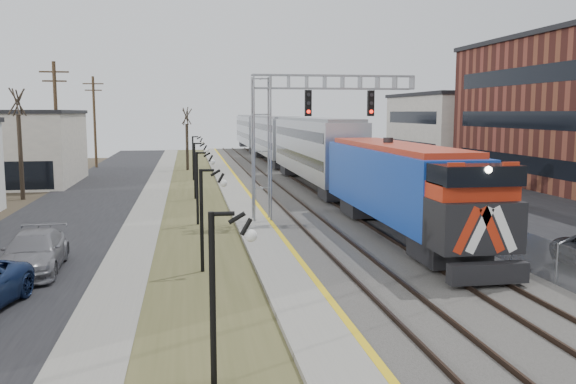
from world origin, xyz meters
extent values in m
cube|color=black|center=(-11.50, 35.00, 0.02)|extent=(7.00, 120.00, 0.04)
cube|color=gray|center=(-7.00, 35.00, 0.04)|extent=(2.00, 120.00, 0.08)
cube|color=#484927|center=(-4.00, 35.00, 0.03)|extent=(4.00, 120.00, 0.06)
cube|color=gray|center=(-1.00, 35.00, 0.12)|extent=(2.00, 120.00, 0.24)
cube|color=#595651|center=(4.00, 35.00, 0.10)|extent=(8.00, 120.00, 0.20)
cube|color=black|center=(16.00, 35.00, 0.02)|extent=(16.00, 120.00, 0.04)
cube|color=gold|center=(-0.12, 35.00, 0.24)|extent=(0.24, 120.00, 0.01)
cube|color=#2D2119|center=(1.25, 35.00, 0.28)|extent=(0.08, 120.00, 0.15)
cube|color=#2D2119|center=(2.75, 35.00, 0.28)|extent=(0.08, 120.00, 0.15)
cube|color=#2D2119|center=(4.75, 35.00, 0.28)|extent=(0.08, 120.00, 0.15)
cube|color=#2D2119|center=(6.25, 35.00, 0.28)|extent=(0.08, 120.00, 0.15)
cube|color=#143EAA|center=(5.50, 22.47, 2.47)|extent=(3.00, 17.00, 4.25)
cube|color=black|center=(5.50, 13.77, 0.70)|extent=(2.80, 0.50, 0.70)
cube|color=#A5A9AF|center=(5.50, 42.77, 3.01)|extent=(3.00, 22.00, 5.33)
cube|color=#A5A9AF|center=(5.50, 65.57, 3.01)|extent=(3.00, 22.00, 5.33)
cube|color=#A5A9AF|center=(5.50, 88.37, 3.01)|extent=(3.00, 22.00, 5.33)
cube|color=gray|center=(-0.50, 28.00, 4.00)|extent=(1.00, 1.00, 8.00)
cube|color=gray|center=(3.50, 28.00, 7.75)|extent=(9.00, 0.80, 0.80)
cube|color=black|center=(2.00, 27.55, 6.60)|extent=(0.35, 0.25, 1.40)
cube|color=black|center=(5.50, 27.55, 6.60)|extent=(0.35, 0.25, 1.40)
cylinder|color=black|center=(-4.00, 8.00, 2.00)|extent=(0.14, 0.14, 4.00)
cylinder|color=black|center=(-4.00, 18.00, 2.00)|extent=(0.14, 0.14, 4.00)
cylinder|color=black|center=(-4.00, 28.00, 2.00)|extent=(0.14, 0.14, 4.00)
cylinder|color=black|center=(-4.00, 38.00, 2.00)|extent=(0.14, 0.14, 4.00)
cylinder|color=black|center=(-4.00, 50.00, 2.00)|extent=(0.14, 0.14, 4.00)
cylinder|color=#4C3823|center=(-14.50, 45.00, 5.00)|extent=(0.28, 0.28, 10.00)
cylinder|color=#4C3823|center=(-14.50, 65.00, 5.00)|extent=(0.28, 0.28, 10.00)
cube|color=gray|center=(8.20, 35.00, 0.80)|extent=(0.04, 120.00, 1.60)
cube|color=beige|center=(30.00, 65.00, 4.00)|extent=(16.00, 18.00, 8.00)
cylinder|color=#382D23|center=(-16.00, 40.00, 2.97)|extent=(0.30, 0.30, 5.95)
cylinder|color=#382D23|center=(-4.50, 60.00, 2.45)|extent=(0.30, 0.30, 4.90)
imported|color=slate|center=(12.95, 35.63, 0.71)|extent=(4.50, 3.01, 1.42)
imported|color=slate|center=(-10.37, 19.14, 0.76)|extent=(2.36, 5.30, 1.51)
camera|label=1|loc=(-4.47, -4.97, 6.12)|focal=38.00mm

